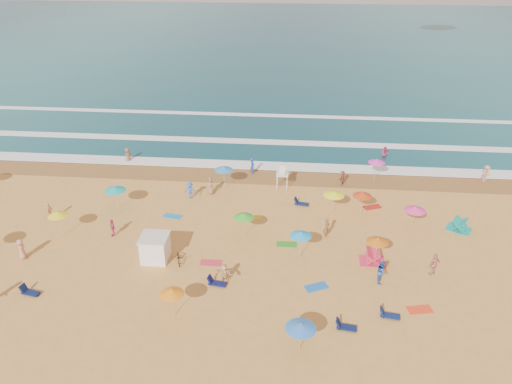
{
  "coord_description": "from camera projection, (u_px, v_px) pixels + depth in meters",
  "views": [
    {
      "loc": [
        5.63,
        -35.23,
        23.29
      ],
      "look_at": [
        1.96,
        6.0,
        1.5
      ],
      "focal_mm": 35.0,
      "sensor_mm": 36.0,
      "label": 1
    }
  ],
  "objects": [
    {
      "name": "ground",
      "position": [
        227.0,
        239.0,
        42.34
      ],
      "size": [
        220.0,
        220.0,
        0.0
      ],
      "primitive_type": "plane",
      "color": "gold",
      "rests_on": "ground"
    },
    {
      "name": "loungers",
      "position": [
        306.0,
        286.0,
        36.56
      ],
      "size": [
        47.12,
        21.19,
        0.34
      ],
      "color": "#0E1946",
      "rests_on": "ground"
    },
    {
      "name": "beachgoers",
      "position": [
        261.0,
        205.0,
        45.85
      ],
      "size": [
        42.57,
        28.75,
        2.14
      ],
      "color": "tan",
      "rests_on": "ground"
    },
    {
      "name": "ocean",
      "position": [
        277.0,
        43.0,
        116.38
      ],
      "size": [
        220.0,
        140.0,
        0.18
      ],
      "primitive_type": "cube",
      "color": "#0C4756",
      "rests_on": "ground"
    },
    {
      "name": "bicycle",
      "position": [
        179.0,
        258.0,
        39.19
      ],
      "size": [
        1.06,
        1.79,
        0.89
      ],
      "primitive_type": "imported",
      "rotation": [
        0.0,
        0.0,
        0.3
      ],
      "color": "black",
      "rests_on": "ground"
    },
    {
      "name": "lifeguard_stand",
      "position": [
        282.0,
        179.0,
        50.33
      ],
      "size": [
        1.2,
        1.2,
        2.1
      ],
      "primitive_type": null,
      "color": "white",
      "rests_on": "ground"
    },
    {
      "name": "wet_sand",
      "position": [
        243.0,
        175.0,
        53.36
      ],
      "size": [
        220.0,
        220.0,
        0.0
      ],
      "primitive_type": "plane",
      "color": "olive",
      "rests_on": "ground"
    },
    {
      "name": "popup_tents",
      "position": [
        419.0,
        238.0,
        41.38
      ],
      "size": [
        10.42,
        7.55,
        1.2
      ],
      "color": "#DF3154",
      "rests_on": "ground"
    },
    {
      "name": "beach_umbrellas",
      "position": [
        229.0,
        218.0,
        41.28
      ],
      "size": [
        61.12,
        32.05,
        0.83
      ],
      "color": "green",
      "rests_on": "ground"
    },
    {
      "name": "cabana_roof",
      "position": [
        154.0,
        237.0,
        38.85
      ],
      "size": [
        2.2,
        2.2,
        0.12
      ],
      "primitive_type": "cube",
      "color": "silver",
      "rests_on": "cabana"
    },
    {
      "name": "cabana",
      "position": [
        155.0,
        249.0,
        39.35
      ],
      "size": [
        2.0,
        2.0,
        2.0
      ],
      "primitive_type": "cube",
      "color": "white",
      "rests_on": "ground"
    },
    {
      "name": "surf_foam",
      "position": [
        251.0,
        144.0,
        61.08
      ],
      "size": [
        200.0,
        18.7,
        0.05
      ],
      "color": "white",
      "rests_on": "ground"
    },
    {
      "name": "towels",
      "position": [
        238.0,
        258.0,
        39.96
      ],
      "size": [
        49.53,
        21.87,
        0.03
      ],
      "color": "#B13716",
      "rests_on": "ground"
    }
  ]
}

